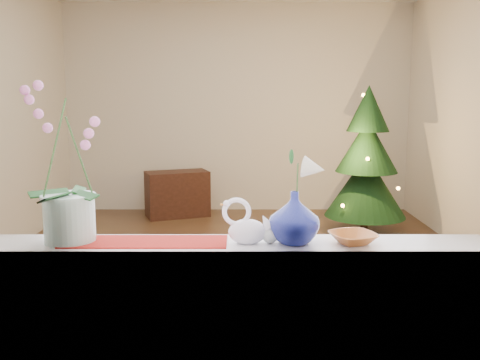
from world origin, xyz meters
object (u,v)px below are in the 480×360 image
object	(u,v)px
blue_vase	(294,214)
orchid_pot	(67,163)
swan	(247,222)
amber_dish	(353,239)
paperweight	(270,234)
xmas_tree	(367,160)
side_table	(177,194)

from	to	relation	value
blue_vase	orchid_pot	bearing A→B (deg)	178.82
swan	amber_dish	size ratio (longest dim) A/B	1.36
paperweight	xmas_tree	size ratio (longest dim) A/B	0.05
swan	blue_vase	bearing A→B (deg)	23.57
xmas_tree	paperweight	bearing A→B (deg)	-109.15
swan	side_table	size ratio (longest dim) A/B	0.28
blue_vase	xmas_tree	size ratio (longest dim) A/B	0.16
blue_vase	paperweight	world-z (taller)	blue_vase
swan	side_table	distance (m)	4.62
side_table	xmas_tree	bearing A→B (deg)	-40.31
amber_dish	side_table	distance (m)	4.71
swan	xmas_tree	distance (m)	3.93
swan	xmas_tree	world-z (taller)	xmas_tree
paperweight	swan	bearing A→B (deg)	-176.96
blue_vase	xmas_tree	world-z (taller)	xmas_tree
xmas_tree	side_table	xyz separation A→B (m)	(-2.20, 0.80, -0.53)
orchid_pot	swan	world-z (taller)	orchid_pot
orchid_pot	blue_vase	size ratio (longest dim) A/B	2.66
blue_vase	side_table	distance (m)	4.65
orchid_pot	blue_vase	xyz separation A→B (m)	(0.95, -0.02, -0.21)
paperweight	amber_dish	xyz separation A→B (m)	(0.35, -0.01, -0.02)
orchid_pot	paperweight	world-z (taller)	orchid_pot
paperweight	amber_dish	size ratio (longest dim) A/B	0.47
side_table	blue_vase	bearing A→B (deg)	-97.39
blue_vase	xmas_tree	bearing A→B (deg)	72.26
swan	side_table	bearing A→B (deg)	122.30
orchid_pot	paperweight	bearing A→B (deg)	-1.37
blue_vase	paperweight	xyz separation A→B (m)	(-0.10, -0.00, -0.09)
xmas_tree	amber_dish	bearing A→B (deg)	-104.13
amber_dish	xmas_tree	distance (m)	3.80
swan	amber_dish	world-z (taller)	swan
swan	xmas_tree	size ratio (longest dim) A/B	0.13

